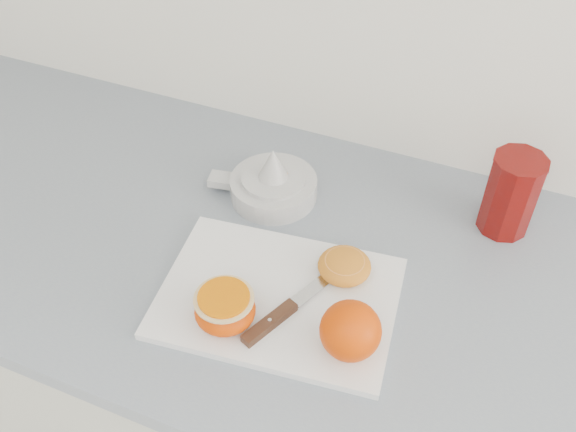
{
  "coord_description": "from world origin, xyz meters",
  "views": [
    {
      "loc": [
        -0.07,
        1.08,
        1.61
      ],
      "look_at": [
        -0.33,
        1.71,
        0.96
      ],
      "focal_mm": 40.0,
      "sensor_mm": 36.0,
      "label": 1
    }
  ],
  "objects_px": {
    "half_orange": "(225,309)",
    "citrus_juicer": "(273,184)",
    "cutting_board": "(278,297)",
    "red_tumbler": "(510,197)",
    "counter": "(332,418)"
  },
  "relations": [
    {
      "from": "citrus_juicer",
      "to": "half_orange",
      "type": "bearing_deg",
      "value": -79.83
    },
    {
      "from": "red_tumbler",
      "to": "cutting_board",
      "type": "bearing_deg",
      "value": -134.24
    },
    {
      "from": "red_tumbler",
      "to": "half_orange",
      "type": "bearing_deg",
      "value": -132.64
    },
    {
      "from": "half_orange",
      "to": "citrus_juicer",
      "type": "xyz_separation_m",
      "value": [
        -0.05,
        0.27,
        -0.01
      ]
    },
    {
      "from": "cutting_board",
      "to": "citrus_juicer",
      "type": "distance_m",
      "value": 0.22
    },
    {
      "from": "counter",
      "to": "red_tumbler",
      "type": "relative_size",
      "value": 18.74
    },
    {
      "from": "red_tumbler",
      "to": "citrus_juicer",
      "type": "bearing_deg",
      "value": -168.33
    },
    {
      "from": "citrus_juicer",
      "to": "red_tumbler",
      "type": "relative_size",
      "value": 1.36
    },
    {
      "from": "counter",
      "to": "citrus_juicer",
      "type": "bearing_deg",
      "value": 146.82
    },
    {
      "from": "cutting_board",
      "to": "counter",
      "type": "bearing_deg",
      "value": 52.55
    },
    {
      "from": "citrus_juicer",
      "to": "red_tumbler",
      "type": "height_order",
      "value": "red_tumbler"
    },
    {
      "from": "counter",
      "to": "cutting_board",
      "type": "height_order",
      "value": "cutting_board"
    },
    {
      "from": "cutting_board",
      "to": "citrus_juicer",
      "type": "xyz_separation_m",
      "value": [
        -0.1,
        0.2,
        0.02
      ]
    },
    {
      "from": "counter",
      "to": "citrus_juicer",
      "type": "xyz_separation_m",
      "value": [
        -0.17,
        0.11,
        0.47
      ]
    },
    {
      "from": "counter",
      "to": "half_orange",
      "type": "xyz_separation_m",
      "value": [
        -0.12,
        -0.16,
        0.48
      ]
    }
  ]
}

